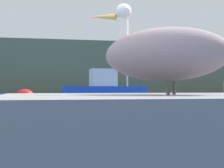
% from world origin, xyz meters
% --- Properties ---
extents(hillside_backdrop, '(140.00, 11.98, 9.26)m').
position_xyz_m(hillside_backdrop, '(0.00, 64.71, 4.63)').
color(hillside_backdrop, '#5B664C').
rests_on(hillside_backdrop, ground).
extents(pier_dock, '(2.87, 2.27, 0.78)m').
position_xyz_m(pier_dock, '(1.12, -0.17, 0.39)').
color(pier_dock, slate).
rests_on(pier_dock, ground).
extents(pelican, '(1.26, 1.13, 0.86)m').
position_xyz_m(pelican, '(1.11, -0.16, 1.15)').
color(pelican, gray).
rests_on(pelican, pier_dock).
extents(fishing_boat_blue, '(6.24, 2.20, 4.43)m').
position_xyz_m(fishing_boat_blue, '(5.13, 23.26, 0.76)').
color(fishing_boat_blue, blue).
rests_on(fishing_boat_blue, ground).
extents(mooring_buoy, '(0.80, 0.80, 0.80)m').
position_xyz_m(mooring_buoy, '(-0.37, 10.69, 0.40)').
color(mooring_buoy, red).
rests_on(mooring_buoy, ground).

